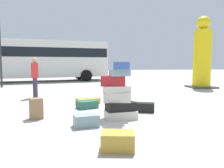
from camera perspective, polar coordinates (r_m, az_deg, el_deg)
ground_plane at (r=5.90m, az=2.85°, el=-8.81°), size 80.00×80.00×0.00m
suitcase_tower at (r=5.79m, az=1.56°, el=-3.07°), size 0.94×0.62×1.47m
suitcase_tan_foreground_far at (r=7.98m, az=-6.16°, el=-4.34°), size 0.88×0.67×0.20m
suitcase_black_left_side at (r=6.70m, az=8.09°, el=-5.90°), size 0.67×0.48×0.28m
suitcase_teal_foreground_near at (r=7.25m, az=-6.34°, el=-5.18°), size 0.73×0.63×0.24m
suitcase_slate_right_side at (r=5.20m, az=-6.58°, el=-9.22°), size 0.61×0.46×0.27m
suitcase_brown_behind_tower at (r=6.16m, az=-18.71°, el=-5.91°), size 0.39×0.38×0.54m
suitcase_tan_upright_blue at (r=3.85m, az=1.48°, el=-14.26°), size 0.60×0.49×0.30m
person_bearded_onlooker at (r=9.83m, az=-19.02°, el=2.46°), size 0.30×0.31×1.67m
yellow_dummy_statue at (r=14.09m, az=21.94°, el=6.55°), size 1.40×1.40×4.11m
parked_bus at (r=18.47m, az=-17.99°, el=6.32°), size 10.82×4.89×3.15m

